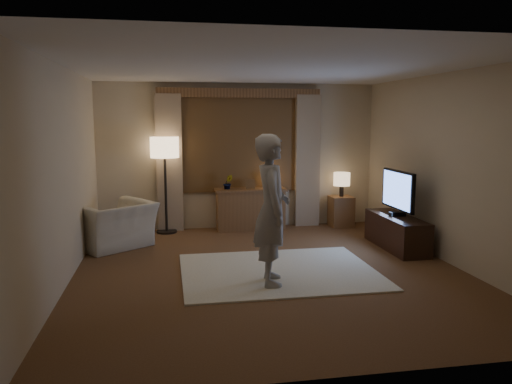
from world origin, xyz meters
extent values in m
cube|color=brown|center=(0.00, 0.00, -0.01)|extent=(5.00, 5.50, 0.02)
cube|color=silver|center=(0.00, 0.00, 2.61)|extent=(5.00, 5.50, 0.02)
cube|color=beige|center=(0.00, 2.76, 1.30)|extent=(5.00, 0.02, 2.60)
cube|color=beige|center=(0.00, -2.76, 1.30)|extent=(5.00, 0.02, 2.60)
cube|color=beige|center=(-2.51, 0.00, 1.30)|extent=(0.02, 5.50, 2.60)
cube|color=beige|center=(2.51, 0.00, 1.30)|extent=(0.02, 5.50, 2.60)
cube|color=black|center=(0.00, 2.73, 1.55)|extent=(2.00, 0.01, 1.70)
cube|color=brown|center=(0.00, 2.72, 1.55)|extent=(2.08, 0.04, 1.78)
cube|color=tan|center=(-1.25, 2.65, 1.20)|extent=(0.45, 0.12, 2.40)
cube|color=tan|center=(1.25, 2.65, 1.20)|extent=(0.45, 0.12, 2.40)
cube|color=brown|center=(0.00, 2.67, 2.42)|extent=(2.90, 0.14, 0.16)
cube|color=white|center=(0.11, -0.06, 0.01)|extent=(2.50, 2.00, 0.02)
cube|color=brown|center=(0.16, 2.50, 0.35)|extent=(1.20, 0.40, 0.70)
cube|color=brown|center=(0.16, 2.50, 0.80)|extent=(0.16, 0.02, 0.20)
imported|color=#999999|center=(-0.24, 2.50, 0.85)|extent=(0.17, 0.13, 0.30)
cylinder|color=black|center=(0.56, 2.50, 0.76)|extent=(0.08, 0.08, 0.12)
cylinder|color=#EFC48F|center=(0.56, 2.50, 0.91)|extent=(0.22, 0.22, 0.18)
cylinder|color=black|center=(-1.32, 2.50, 0.02)|extent=(0.35, 0.35, 0.03)
cylinder|color=black|center=(-1.32, 2.50, 0.66)|extent=(0.04, 0.04, 1.32)
cylinder|color=#EFC48F|center=(-1.32, 2.50, 1.49)|extent=(0.49, 0.49, 0.35)
imported|color=beige|center=(-2.12, 1.61, 0.35)|extent=(1.43, 1.40, 0.70)
cube|color=brown|center=(1.85, 2.45, 0.28)|extent=(0.40, 0.40, 0.56)
cylinder|color=black|center=(1.85, 2.45, 0.66)|extent=(0.08, 0.08, 0.20)
cylinder|color=#EFC48F|center=(1.85, 2.45, 0.88)|extent=(0.30, 0.30, 0.24)
cube|color=black|center=(2.15, 0.80, 0.25)|extent=(0.45, 1.40, 0.50)
cube|color=black|center=(2.15, 0.80, 0.53)|extent=(0.24, 0.11, 0.06)
cube|color=black|center=(2.15, 0.80, 0.90)|extent=(0.05, 0.97, 0.59)
cube|color=#5D8CFF|center=(2.12, 0.80, 0.90)|extent=(0.00, 0.90, 0.53)
imported|color=#9C9690|center=(-0.09, -0.51, 0.91)|extent=(0.49, 0.69, 1.78)
camera|label=1|loc=(-1.29, -6.17, 1.97)|focal=35.00mm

